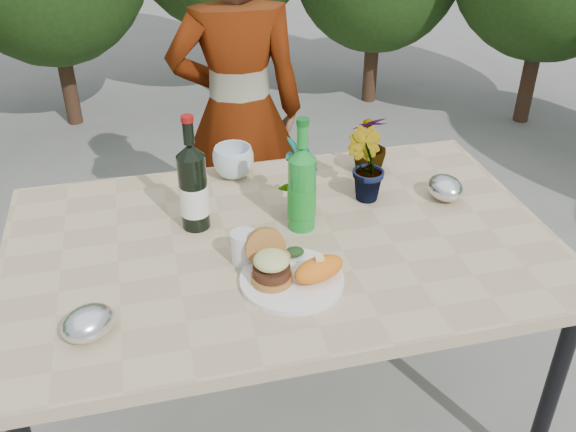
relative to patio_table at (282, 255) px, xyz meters
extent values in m
plane|color=slate|center=(0.00, 0.00, -0.69)|extent=(80.00, 80.00, 0.00)
cube|color=tan|center=(0.00, 0.00, 0.04)|extent=(1.60, 1.00, 0.04)
cylinder|color=black|center=(0.72, -0.42, -0.34)|extent=(0.05, 0.05, 0.71)
cylinder|color=black|center=(-0.72, 0.42, -0.34)|extent=(0.05, 0.05, 0.71)
cylinder|color=black|center=(0.72, 0.42, -0.34)|extent=(0.05, 0.05, 0.71)
cylinder|color=#382316|center=(-0.80, 2.80, -0.48)|extent=(0.10, 0.10, 0.42)
cylinder|color=#382316|center=(0.30, 3.00, -0.44)|extent=(0.10, 0.10, 0.50)
cylinder|color=#382316|center=(1.30, 2.70, -0.50)|extent=(0.10, 0.10, 0.38)
cylinder|color=#382316|center=(2.20, 2.10, -0.47)|extent=(0.10, 0.10, 0.44)
cylinder|color=white|center=(-0.02, -0.20, 0.06)|extent=(0.28, 0.28, 0.01)
cylinder|color=#B7722D|center=(-0.07, -0.20, 0.08)|extent=(0.11, 0.11, 0.02)
cylinder|color=#472314|center=(-0.07, -0.20, 0.10)|extent=(0.10, 0.10, 0.02)
ellipsoid|color=beige|center=(-0.07, -0.20, 0.14)|extent=(0.10, 0.10, 0.04)
cylinder|color=#B7722D|center=(-0.07, -0.13, 0.13)|extent=(0.11, 0.06, 0.11)
ellipsoid|color=orange|center=(0.05, -0.22, 0.10)|extent=(0.17, 0.12, 0.06)
ellipsoid|color=olive|center=(-0.02, -0.11, 0.08)|extent=(0.04, 0.04, 0.02)
ellipsoid|color=#193814|center=(0.01, -0.11, 0.09)|extent=(0.06, 0.04, 0.03)
cylinder|color=black|center=(-0.23, 0.13, 0.18)|extent=(0.08, 0.08, 0.24)
cylinder|color=white|center=(-0.23, 0.13, 0.15)|extent=(0.09, 0.09, 0.09)
cone|color=black|center=(-0.23, 0.13, 0.31)|extent=(0.08, 0.08, 0.04)
cylinder|color=black|center=(-0.23, 0.13, 0.37)|extent=(0.03, 0.03, 0.07)
cylinder|color=maroon|center=(-0.23, 0.13, 0.41)|extent=(0.04, 0.04, 0.02)
cylinder|color=#188829|center=(0.07, 0.05, 0.17)|extent=(0.08, 0.08, 0.23)
cylinder|color=#198C26|center=(0.07, 0.05, 0.15)|extent=(0.09, 0.09, 0.09)
cone|color=#188829|center=(0.07, 0.05, 0.31)|extent=(0.08, 0.08, 0.04)
cylinder|color=#188829|center=(0.07, 0.05, 0.36)|extent=(0.03, 0.03, 0.07)
cylinder|color=#0C5919|center=(0.07, 0.05, 0.40)|extent=(0.04, 0.04, 0.02)
cylinder|color=silver|center=(-0.13, -0.08, 0.10)|extent=(0.07, 0.07, 0.09)
imported|color=#276021|center=(0.09, 0.12, 0.19)|extent=(0.16, 0.16, 0.26)
imported|color=#21541C|center=(0.31, 0.17, 0.17)|extent=(0.16, 0.17, 0.23)
imported|color=#225E20|center=(0.39, 0.33, 0.16)|extent=(0.13, 0.13, 0.21)
imported|color=silver|center=(-0.07, 0.42, 0.11)|extent=(0.16, 0.16, 0.11)
ellipsoid|color=silver|center=(-0.54, -0.29, 0.10)|extent=(0.17, 0.16, 0.08)
ellipsoid|color=silver|center=(0.57, 0.10, 0.10)|extent=(0.12, 0.14, 0.08)
imported|color=#9D704E|center=(0.03, 0.91, 0.07)|extent=(0.58, 0.40, 1.53)
camera|label=1|loc=(-0.35, -1.52, 1.12)|focal=40.00mm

